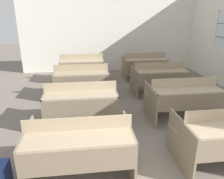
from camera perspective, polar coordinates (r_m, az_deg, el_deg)
The scene contains 8 objects.
wall_back at distance 7.94m, azimuth -0.62°, elevation 15.25°, with size 6.18×0.06×2.89m.
bench_front_left at distance 2.83m, azimuth -8.52°, elevation -14.15°, with size 1.30×0.86×0.85m.
bench_second_left at distance 4.08m, azimuth -8.05°, elevation -3.20°, with size 1.30×0.86×0.85m.
bench_second_right at distance 4.50m, azimuth 17.97°, elevation -1.83°, with size 1.30×0.86×0.85m.
bench_third_left at distance 5.45m, azimuth -7.94°, elevation 2.63°, with size 1.30×0.86×0.85m.
bench_third_right at distance 5.76m, azimuth 12.11°, elevation 3.28°, with size 1.30×0.86×0.85m.
bench_back_left at distance 6.81m, azimuth -7.87°, elevation 6.00°, with size 1.30×0.86×0.85m.
bench_back_right at distance 7.06m, azimuth 8.49°, elevation 6.45°, with size 1.30×0.86×0.85m.
Camera 1 is at (-0.91, -1.01, 2.02)m, focal length 35.00 mm.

